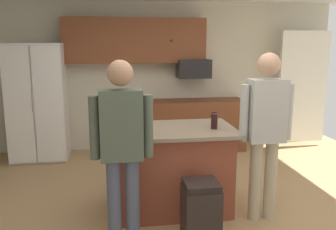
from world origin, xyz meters
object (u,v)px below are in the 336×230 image
(microwave_over_range, at_px, (193,69))
(person_guest_left, at_px, (266,125))
(person_elder_center, at_px, (122,142))
(trash_bin, at_px, (201,212))
(mug_ceramic_white, at_px, (135,132))
(tumbler_amber, at_px, (214,121))
(glass_short_whisky, at_px, (214,119))
(glass_pilsner, at_px, (125,127))
(glass_dark_ale, at_px, (130,122))
(kitchen_island, at_px, (172,169))
(refrigerator, at_px, (38,102))

(microwave_over_range, height_order, person_guest_left, person_guest_left)
(person_elder_center, distance_m, trash_bin, 1.02)
(mug_ceramic_white, bearing_deg, person_guest_left, -3.26)
(tumbler_amber, distance_m, glass_short_whisky, 0.16)
(tumbler_amber, height_order, glass_short_whisky, tumbler_amber)
(glass_pilsner, relative_size, trash_bin, 0.25)
(glass_short_whisky, distance_m, glass_dark_ale, 0.96)
(microwave_over_range, xyz_separation_m, person_guest_left, (0.19, -2.68, -0.40))
(person_guest_left, distance_m, person_elder_center, 1.53)
(kitchen_island, distance_m, mug_ceramic_white, 0.73)
(kitchen_island, height_order, person_elder_center, person_elder_center)
(tumbler_amber, bearing_deg, refrigerator, 135.27)
(person_guest_left, relative_size, tumbler_amber, 10.77)
(person_elder_center, bearing_deg, kitchen_island, 0.00)
(microwave_over_range, bearing_deg, glass_dark_ale, -118.48)
(kitchen_island, bearing_deg, microwave_over_range, 72.23)
(person_guest_left, bearing_deg, person_elder_center, 32.97)
(person_guest_left, xyz_separation_m, glass_short_whisky, (-0.43, 0.43, -0.01))
(glass_pilsner, height_order, glass_dark_ale, glass_pilsner)
(microwave_over_range, relative_size, glass_short_whisky, 3.50)
(mug_ceramic_white, bearing_deg, refrigerator, 119.96)
(kitchen_island, distance_m, person_elder_center, 1.02)
(refrigerator, distance_m, mug_ceramic_white, 2.87)
(mug_ceramic_white, relative_size, trash_bin, 0.20)
(person_guest_left, bearing_deg, glass_pilsner, 14.32)
(microwave_over_range, xyz_separation_m, tumbler_amber, (-0.29, -2.41, -0.41))
(tumbler_amber, xyz_separation_m, glass_pilsner, (-0.97, -0.09, -0.01))
(tumbler_amber, relative_size, glass_dark_ale, 1.38)
(person_elder_center, bearing_deg, glass_short_whisky, -15.37)
(trash_bin, bearing_deg, glass_dark_ale, 126.90)
(person_guest_left, xyz_separation_m, mug_ceramic_white, (-1.36, 0.08, -0.04))
(glass_short_whisky, bearing_deg, microwave_over_range, 83.90)
(trash_bin, bearing_deg, kitchen_island, 102.84)
(mug_ceramic_white, bearing_deg, microwave_over_range, 65.84)
(tumbler_amber, xyz_separation_m, mug_ceramic_white, (-0.88, -0.19, -0.04))
(person_elder_center, bearing_deg, person_guest_left, -38.44)
(microwave_over_range, bearing_deg, person_guest_left, -85.92)
(microwave_over_range, distance_m, person_guest_left, 2.72)
(microwave_over_range, bearing_deg, tumbler_amber, -96.79)
(trash_bin, bearing_deg, person_elder_center, 175.73)
(person_elder_center, xyz_separation_m, glass_short_whisky, (1.06, 0.74, 0.03))
(tumbler_amber, distance_m, glass_dark_ale, 0.93)
(glass_short_whisky, relative_size, glass_dark_ale, 1.32)
(tumbler_amber, bearing_deg, kitchen_island, 168.30)
(glass_dark_ale, bearing_deg, refrigerator, 123.77)
(person_elder_center, xyz_separation_m, trash_bin, (0.73, -0.05, -0.71))
(tumbler_amber, xyz_separation_m, trash_bin, (-0.29, -0.63, -0.74))
(person_guest_left, bearing_deg, refrigerator, -21.17)
(refrigerator, height_order, mug_ceramic_white, refrigerator)
(mug_ceramic_white, bearing_deg, trash_bin, -36.58)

